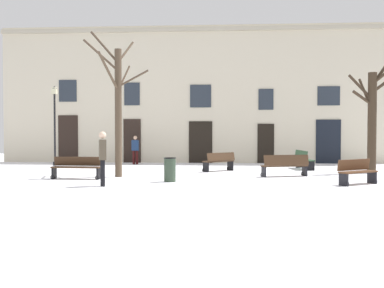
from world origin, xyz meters
name	(u,v)px	position (x,y,z in m)	size (l,w,h in m)	color
ground_plane	(189,180)	(0.00, 0.00, 0.00)	(37.28, 37.28, 0.00)	white
building_facade	(200,94)	(0.00, 9.24, 3.99)	(23.30, 0.60, 7.90)	beige
tree_near_facade	(373,116)	(7.71, 3.13, 2.48)	(2.18, 1.59, 4.92)	#382B1E
tree_right_of_center	(118,104)	(-2.91, 0.99, 2.88)	(2.51, 2.85, 5.84)	#4C3D2D
streetlamp	(55,117)	(-7.57, 6.48, 2.55)	(0.30, 0.30, 4.20)	black
litter_bin	(170,170)	(-0.64, -0.60, 0.44)	(0.45, 0.45, 0.87)	#2D3D2D
bench_facing_shops	(357,172)	(5.80, -1.05, 0.44)	(1.52, 1.20, 0.86)	#51331E
bench_far_corner	(77,167)	(-4.28, 0.10, 0.46)	(1.92, 0.54, 0.85)	#3D2819
bench_near_center_tree	(304,159)	(5.17, 5.15, 0.48)	(0.64, 1.94, 0.90)	#2D4C33
bench_near_lamp	(219,161)	(1.11, 3.67, 0.45)	(1.49, 1.34, 0.85)	#3D2819
bench_by_litter_bin	(285,165)	(3.75, 1.47, 0.46)	(1.95, 0.97, 0.88)	#3D2819
person_by_shop_door	(135,149)	(-3.50, 7.68, 0.86)	(0.39, 0.24, 1.57)	#350F0F
person_crossing_plaza	(103,155)	(-2.71, -2.02, 1.01)	(0.33, 0.43, 1.81)	black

